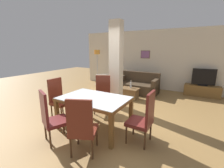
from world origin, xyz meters
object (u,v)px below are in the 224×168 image
dining_chair_far_left (102,93)px  dining_chair_near_right (82,126)px  dining_table (94,104)px  tv_stand (202,91)px  dining_chair_near_left (51,116)px  bottle (131,85)px  armchair (107,83)px  floor_lamp (97,56)px  dining_chair_head_right (144,117)px  coffee_table (129,93)px  dining_chair_head_left (59,97)px  sofa (138,86)px  tv_screen (204,77)px

dining_chair_far_left → dining_chair_near_right: bearing=90.8°
dining_table → tv_stand: bearing=61.6°
dining_chair_near_left → bottle: (0.24, 3.42, -0.05)m
armchair → floor_lamp: (-0.96, 0.61, 1.21)m
dining_chair_near_right → dining_chair_head_right: bearing=22.7°
dining_chair_near_left → tv_stand: size_ratio=0.84×
armchair → coffee_table: size_ratio=1.70×
dining_chair_head_left → floor_lamp: size_ratio=0.60×
dining_chair_far_left → bottle: dining_chair_far_left is taller
dining_table → armchair: (-1.62, 3.14, -0.31)m
coffee_table → floor_lamp: bearing=151.8°
dining_chair_far_left → dining_chair_near_left: size_ratio=1.00×
sofa → floor_lamp: size_ratio=0.94×
bottle → tv_stand: bottle is taller
coffee_table → dining_chair_near_left: bearing=-93.9°
dining_chair_near_right → floor_lamp: floor_lamp is taller
dining_chair_head_left → dining_chair_far_left: same height
dining_table → sofa: sofa is taller
tv_stand → tv_screen: tv_screen is taller
dining_chair_head_right → armchair: size_ratio=0.92×
sofa → tv_screen: (2.41, 0.76, 0.47)m
floor_lamp → tv_stand: bearing=4.7°
sofa → tv_stand: sofa is taller
dining_chair_head_left → dining_chair_head_right: size_ratio=1.00×
dining_chair_far_left → tv_screen: size_ratio=1.31×
dining_chair_head_left → sofa: (1.02, 3.39, -0.27)m
dining_chair_near_left → tv_screen: size_ratio=1.31×
dining_chair_near_left → bottle: bearing=109.8°
dining_chair_near_right → sofa: size_ratio=0.64×
dining_chair_head_left → floor_lamp: floor_lamp is taller
dining_chair_head_right → dining_chair_near_left: (-1.60, -0.89, 0.00)m
dining_chair_far_left → sofa: bearing=-117.6°
armchair → sofa: bearing=-119.6°
dining_chair_head_left → sofa: dining_chair_head_left is taller
dining_chair_near_left → coffee_table: bearing=109.9°
bottle → tv_stand: 2.89m
bottle → dining_chair_head_left: bearing=-112.5°
tv_stand → tv_screen: 0.55m
dining_chair_far_left → tv_stand: bearing=-151.9°
tv_stand → bottle: bearing=-146.0°
dining_chair_far_left → tv_stand: size_ratio=0.84×
dining_table → tv_stand: 4.73m
dining_chair_far_left → bottle: 1.62m
dining_chair_head_right → armchair: bearing=41.9°
dining_chair_head_right → coffee_table: 2.83m
dining_table → sofa: (-0.18, 3.39, -0.32)m
dining_table → dining_chair_near_left: (-0.39, -0.89, -0.05)m
armchair → tv_screen: (3.86, 1.00, 0.47)m
tv_screen → dining_chair_far_left: bearing=44.4°
coffee_table → dining_chair_far_left: bearing=-98.6°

